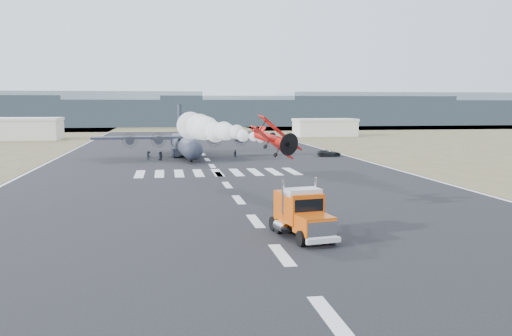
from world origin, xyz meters
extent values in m
plane|color=black|center=(0.00, 0.00, 0.00)|extent=(500.00, 500.00, 0.00)
cube|color=brown|center=(0.00, 230.00, 0.00)|extent=(500.00, 80.00, 0.00)
cube|color=slate|center=(-65.00, 260.00, 8.50)|extent=(150.00, 50.00, 17.00)
cube|color=slate|center=(0.00, 260.00, 6.50)|extent=(150.00, 50.00, 13.00)
cube|color=slate|center=(65.00, 260.00, 7.50)|extent=(150.00, 50.00, 15.00)
cube|color=slate|center=(130.00, 260.00, 8.50)|extent=(150.00, 50.00, 17.00)
cube|color=beige|center=(-52.00, 145.00, 3.00)|extent=(24.00, 14.00, 6.00)
cube|color=silver|center=(-52.00, 145.00, 6.30)|extent=(24.50, 14.50, 0.80)
cube|color=beige|center=(46.00, 150.00, 2.60)|extent=(20.00, 12.00, 5.20)
cube|color=silver|center=(46.00, 150.00, 5.50)|extent=(20.50, 12.50, 0.80)
cube|color=black|center=(2.52, 6.06, 0.61)|extent=(2.55, 7.60, 0.28)
cube|color=red|center=(3.11, 2.81, 1.49)|extent=(2.97, 3.06, 1.43)
cube|color=silver|center=(3.36, 1.45, 1.38)|extent=(2.42, 0.60, 1.21)
cube|color=silver|center=(3.40, 1.23, 0.61)|extent=(2.77, 0.82, 0.39)
cube|color=red|center=(2.76, 4.76, 2.43)|extent=(3.07, 2.45, 2.43)
cube|color=black|center=(2.93, 3.84, 2.81)|extent=(2.41, 0.57, 0.99)
cube|color=silver|center=(2.70, 5.09, 3.70)|extent=(3.03, 2.24, 0.55)
cube|color=red|center=(2.40, 6.72, 2.10)|extent=(3.11, 2.67, 2.87)
cylinder|color=black|center=(1.95, 2.14, 0.61)|extent=(0.65, 1.27, 1.21)
cylinder|color=black|center=(4.44, 2.60, 0.61)|extent=(0.65, 1.27, 1.21)
cylinder|color=black|center=(1.11, 6.70, 0.61)|extent=(0.65, 1.27, 1.21)
cylinder|color=black|center=(3.60, 7.16, 0.61)|extent=(0.65, 1.27, 1.21)
cylinder|color=black|center=(0.91, 7.79, 0.61)|extent=(0.65, 1.27, 1.21)
cylinder|color=black|center=(3.41, 8.25, 0.61)|extent=(0.65, 1.27, 1.21)
cylinder|color=red|center=(2.39, 16.55, 7.26)|extent=(2.11, 5.07, 0.90)
sphere|color=black|center=(2.34, 16.74, 7.61)|extent=(0.70, 0.70, 0.70)
cylinder|color=black|center=(2.98, 14.22, 7.26)|extent=(1.12, 0.83, 1.00)
cylinder|color=black|center=(3.07, 13.88, 7.26)|extent=(2.14, 0.57, 2.20)
cube|color=red|center=(2.48, 16.16, 6.91)|extent=(5.08, 2.20, 3.50)
cube|color=red|center=(2.56, 15.87, 8.11)|extent=(5.24, 2.25, 3.62)
cube|color=red|center=(1.82, 18.78, 7.76)|extent=(0.32, 0.90, 1.00)
cube|color=red|center=(1.82, 18.78, 7.26)|extent=(2.11, 1.17, 0.08)
cylinder|color=black|center=(1.81, 15.57, 6.06)|extent=(0.23, 0.46, 0.44)
cylinder|color=black|center=(3.36, 15.97, 6.06)|extent=(0.23, 0.46, 0.44)
sphere|color=white|center=(1.77, 18.97, 7.26)|extent=(0.70, 0.70, 0.70)
sphere|color=white|center=(1.17, 21.30, 7.29)|extent=(1.02, 1.02, 1.02)
sphere|color=white|center=(0.58, 23.63, 7.32)|extent=(1.34, 1.34, 1.34)
sphere|color=white|center=(-0.02, 25.95, 7.35)|extent=(1.66, 1.66, 1.66)
sphere|color=white|center=(-0.61, 28.28, 7.38)|extent=(1.98, 1.98, 1.98)
sphere|color=white|center=(-1.20, 30.61, 7.41)|extent=(2.30, 2.30, 2.30)
sphere|color=white|center=(-1.80, 32.93, 7.44)|extent=(2.62, 2.62, 2.62)
sphere|color=white|center=(-2.39, 35.26, 7.47)|extent=(2.94, 2.94, 2.94)
sphere|color=white|center=(-2.99, 37.59, 7.50)|extent=(3.26, 3.26, 3.26)
sphere|color=white|center=(-3.58, 39.91, 7.53)|extent=(3.58, 3.58, 3.58)
sphere|color=white|center=(-4.18, 42.24, 7.56)|extent=(3.90, 3.90, 3.90)
cylinder|color=#1E212E|center=(-4.00, 77.86, 2.39)|extent=(5.50, 25.98, 3.68)
sphere|color=#1E212E|center=(-3.09, 65.01, 2.39)|extent=(3.68, 3.68, 3.68)
cone|color=#1E212E|center=(-4.91, 90.72, 2.39)|extent=(4.07, 5.77, 3.68)
cube|color=#1E212E|center=(-3.93, 76.95, 4.14)|extent=(37.01, 6.47, 0.46)
cylinder|color=#1E212E|center=(-14.92, 75.70, 3.68)|extent=(1.90, 3.61, 1.66)
cylinder|color=#3F3F44|center=(-14.79, 73.87, 3.68)|extent=(3.13, 0.27, 3.13)
cylinder|color=#1E212E|center=(-9.41, 76.10, 3.68)|extent=(1.90, 3.61, 1.66)
cylinder|color=#3F3F44|center=(-9.28, 74.26, 3.68)|extent=(3.13, 0.27, 3.13)
cylinder|color=#1E212E|center=(1.61, 76.88, 3.68)|extent=(1.90, 3.61, 1.66)
cylinder|color=#3F3F44|center=(1.74, 75.04, 3.68)|extent=(3.13, 0.27, 3.13)
cylinder|color=#1E212E|center=(7.12, 77.27, 3.68)|extent=(1.90, 3.61, 1.66)
cylinder|color=#3F3F44|center=(7.25, 75.43, 3.68)|extent=(3.13, 0.27, 3.13)
cube|color=#1E212E|center=(-4.78, 88.89, 7.00)|extent=(0.84, 4.17, 7.37)
cube|color=#1E212E|center=(-4.81, 89.35, 3.13)|extent=(13.05, 3.67, 0.32)
cube|color=#1E212E|center=(-6.08, 78.64, 1.01)|extent=(1.49, 5.59, 1.47)
cylinder|color=black|center=(-6.08, 78.64, 0.51)|extent=(0.53, 1.04, 1.01)
cube|color=#1E212E|center=(-2.04, 78.93, 1.01)|extent=(1.49, 5.59, 1.47)
cylinder|color=black|center=(-2.04, 78.93, 0.51)|extent=(0.53, 1.04, 1.01)
cylinder|color=black|center=(-3.28, 67.76, 0.41)|extent=(0.43, 0.85, 0.83)
imported|color=black|center=(25.43, 74.73, 0.68)|extent=(5.09, 2.73, 1.36)
imported|color=black|center=(-6.38, 73.30, 0.83)|extent=(0.50, 0.60, 1.65)
imported|color=black|center=(5.84, 74.78, 0.78)|extent=(0.85, 0.64, 1.55)
imported|color=black|center=(-11.18, 72.42, 0.88)|extent=(0.98, 1.25, 1.76)
imported|color=black|center=(-11.40, 73.37, 0.86)|extent=(0.78, 1.11, 1.71)
imported|color=black|center=(-9.07, 71.67, 0.85)|extent=(0.90, 0.98, 1.71)
imported|color=black|center=(-2.71, 73.53, 0.80)|extent=(0.69, 1.54, 1.60)
imported|color=black|center=(-2.64, 75.34, 0.80)|extent=(0.76, 0.74, 1.61)
imported|color=black|center=(-8.89, 72.83, 0.81)|extent=(0.62, 0.86, 1.62)
camera|label=1|loc=(-8.08, -38.80, 10.63)|focal=40.00mm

